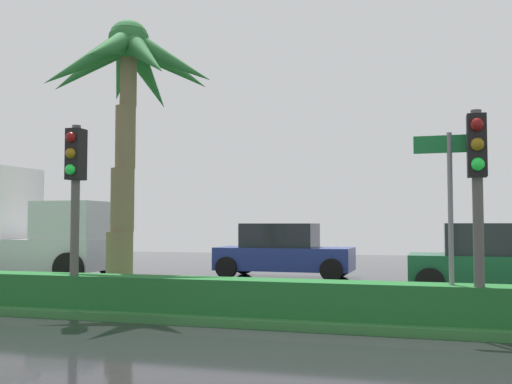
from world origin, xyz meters
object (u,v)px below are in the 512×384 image
traffic_signal_median_left (75,181)px  box_truck_lead (15,229)px  car_in_traffic_leading (283,251)px  traffic_signal_median_right (477,177)px  car_in_traffic_second (499,261)px  street_name_sign (450,200)px  palm_tree_mid_left (129,83)px

traffic_signal_median_left → box_truck_lead: size_ratio=0.53×
box_truck_lead → car_in_traffic_leading: box_truck_lead is taller
traffic_signal_median_right → box_truck_lead: 14.35m
car_in_traffic_leading → car_in_traffic_second: same height
traffic_signal_median_left → street_name_sign: bearing=2.0°
traffic_signal_median_left → car_in_traffic_leading: traffic_signal_median_left is taller
street_name_sign → car_in_traffic_second: size_ratio=0.70×
street_name_sign → car_in_traffic_second: street_name_sign is taller
palm_tree_mid_left → traffic_signal_median_right: 7.77m
traffic_signal_median_right → car_in_traffic_leading: bearing=120.6°
traffic_signal_median_left → car_in_traffic_second: bearing=36.1°
palm_tree_mid_left → traffic_signal_median_right: (7.09, -2.08, -2.41)m
traffic_signal_median_right → car_in_traffic_second: (0.85, 5.79, -1.59)m
traffic_signal_median_left → car_in_traffic_second: 9.93m
car_in_traffic_leading → street_name_sign: bearing=-60.6°
traffic_signal_median_left → car_in_traffic_leading: bearing=78.6°
traffic_signal_median_right → car_in_traffic_leading: traffic_signal_median_right is taller
street_name_sign → car_in_traffic_second: 5.82m
palm_tree_mid_left → box_truck_lead: size_ratio=0.95×
palm_tree_mid_left → box_truck_lead: palm_tree_mid_left is taller
car_in_traffic_second → box_truck_lead: bearing=179.7°
street_name_sign → traffic_signal_median_left: bearing=-178.0°
box_truck_lead → car_in_traffic_leading: 8.40m
palm_tree_mid_left → traffic_signal_median_right: bearing=-16.4°
street_name_sign → car_in_traffic_leading: (-4.88, 8.64, -1.25)m
street_name_sign → box_truck_lead: size_ratio=0.47×
traffic_signal_median_right → box_truck_lead: size_ratio=0.52×
street_name_sign → car_in_traffic_leading: 10.00m
car_in_traffic_leading → car_in_traffic_second: size_ratio=1.00×
street_name_sign → car_in_traffic_second: (1.24, 5.54, -1.25)m
traffic_signal_median_left → street_name_sign: size_ratio=1.13×
traffic_signal_median_right → street_name_sign: bearing=147.5°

